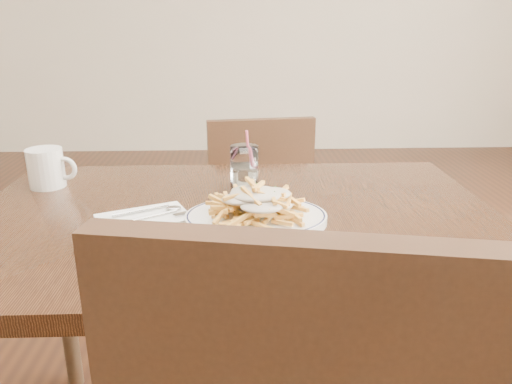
{
  "coord_description": "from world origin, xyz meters",
  "views": [
    {
      "loc": [
        0.0,
        -1.06,
        1.17
      ],
      "look_at": [
        0.04,
        -0.06,
        0.82
      ],
      "focal_mm": 35.0,
      "sensor_mm": 36.0,
      "label": 1
    }
  ],
  "objects_px": {
    "water_glass": "(244,171)",
    "coffee_mug": "(47,168)",
    "table": "(236,244)",
    "chair_far": "(257,206)",
    "fries_plate": "(256,218)",
    "loaded_fries": "(256,199)"
  },
  "relations": [
    {
      "from": "chair_far",
      "to": "coffee_mug",
      "type": "distance_m",
      "value": 0.86
    },
    {
      "from": "chair_far",
      "to": "loaded_fries",
      "type": "height_order",
      "value": "chair_far"
    },
    {
      "from": "chair_far",
      "to": "water_glass",
      "type": "distance_m",
      "value": 0.69
    },
    {
      "from": "chair_far",
      "to": "fries_plate",
      "type": "distance_m",
      "value": 0.88
    },
    {
      "from": "loaded_fries",
      "to": "water_glass",
      "type": "height_order",
      "value": "water_glass"
    },
    {
      "from": "fries_plate",
      "to": "loaded_fries",
      "type": "xyz_separation_m",
      "value": [
        0.0,
        0.0,
        0.04
      ]
    },
    {
      "from": "water_glass",
      "to": "coffee_mug",
      "type": "xyz_separation_m",
      "value": [
        -0.51,
        0.05,
        0.0
      ]
    },
    {
      "from": "fries_plate",
      "to": "coffee_mug",
      "type": "height_order",
      "value": "coffee_mug"
    },
    {
      "from": "coffee_mug",
      "to": "chair_far",
      "type": "bearing_deg",
      "value": 44.66
    },
    {
      "from": "fries_plate",
      "to": "table",
      "type": "bearing_deg",
      "value": 127.65
    },
    {
      "from": "table",
      "to": "chair_far",
      "type": "bearing_deg",
      "value": 84.14
    },
    {
      "from": "table",
      "to": "loaded_fries",
      "type": "height_order",
      "value": "loaded_fries"
    },
    {
      "from": "loaded_fries",
      "to": "water_glass",
      "type": "distance_m",
      "value": 0.22
    },
    {
      "from": "table",
      "to": "coffee_mug",
      "type": "xyz_separation_m",
      "value": [
        -0.49,
        0.21,
        0.13
      ]
    },
    {
      "from": "chair_far",
      "to": "loaded_fries",
      "type": "xyz_separation_m",
      "value": [
        -0.04,
        -0.83,
        0.33
      ]
    },
    {
      "from": "table",
      "to": "water_glass",
      "type": "relative_size",
      "value": 7.64
    },
    {
      "from": "table",
      "to": "chair_far",
      "type": "distance_m",
      "value": 0.8
    },
    {
      "from": "table",
      "to": "fries_plate",
      "type": "xyz_separation_m",
      "value": [
        0.04,
        -0.06,
        0.09
      ]
    },
    {
      "from": "table",
      "to": "water_glass",
      "type": "xyz_separation_m",
      "value": [
        0.02,
        0.16,
        0.13
      ]
    },
    {
      "from": "fries_plate",
      "to": "loaded_fries",
      "type": "height_order",
      "value": "loaded_fries"
    },
    {
      "from": "loaded_fries",
      "to": "coffee_mug",
      "type": "relative_size",
      "value": 1.93
    },
    {
      "from": "chair_far",
      "to": "loaded_fries",
      "type": "distance_m",
      "value": 0.89
    }
  ]
}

